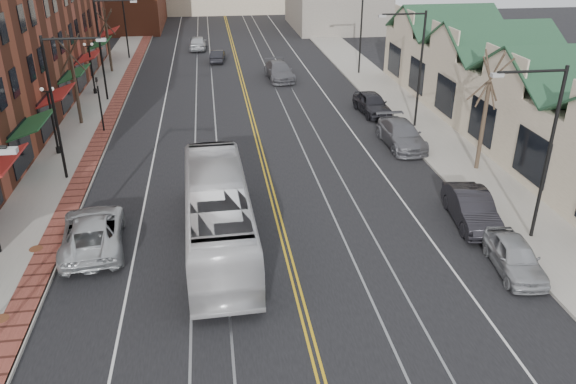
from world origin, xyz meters
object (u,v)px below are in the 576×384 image
object	(u,v)px
parked_car_d	(372,103)
parked_car_b	(472,208)
parked_car_a	(515,256)
transit_bus	(218,214)
parked_suv	(93,232)
parked_car_c	(401,134)

from	to	relation	value
parked_car_d	parked_car_b	bearing A→B (deg)	-94.13
parked_car_a	transit_bus	bearing A→B (deg)	169.56
transit_bus	parked_suv	xyz separation A→B (m)	(-5.66, 0.65, -0.83)
parked_car_b	parked_car_c	bearing A→B (deg)	96.81
parked_suv	parked_car_b	size ratio (longest dim) A/B	1.18
parked_car_a	parked_car_c	world-z (taller)	parked_car_c
parked_car_a	parked_car_d	world-z (taller)	parked_car_d
parked_suv	parked_car_b	world-z (taller)	parked_car_b
parked_car_c	parked_car_b	bearing A→B (deg)	-90.85
parked_car_a	parked_car_c	size ratio (longest dim) A/B	0.75
transit_bus	parked_suv	size ratio (longest dim) A/B	2.04
parked_car_c	parked_car_d	size ratio (longest dim) A/B	1.15
parked_car_b	transit_bus	bearing A→B (deg)	-171.22
parked_car_b	parked_car_d	distance (m)	17.76
transit_bus	parked_car_b	distance (m)	12.32
transit_bus	parked_car_c	world-z (taller)	transit_bus
transit_bus	parked_suv	world-z (taller)	transit_bus
transit_bus	parked_car_d	size ratio (longest dim) A/B	2.45
parked_car_b	parked_car_d	world-z (taller)	parked_car_d
parked_car_b	parked_car_d	xyz separation A→B (m)	(0.00, 17.76, 0.01)
parked_car_d	parked_car_c	bearing A→B (deg)	-94.13
transit_bus	parked_car_c	bearing A→B (deg)	-139.34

